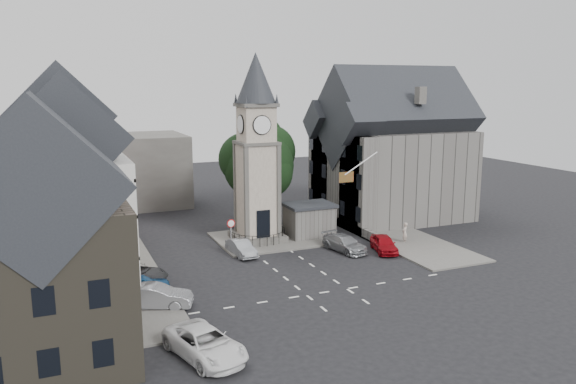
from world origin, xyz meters
name	(u,v)px	position (x,y,z in m)	size (l,w,h in m)	color
ground	(294,268)	(0.00, 0.00, 0.00)	(120.00, 120.00, 0.00)	black
pavement_west	(113,264)	(-12.50, 6.00, 0.07)	(6.00, 30.00, 0.14)	#595651
pavement_east	(374,227)	(12.00, 8.00, 0.07)	(6.00, 26.00, 0.14)	#595651
central_island	(273,238)	(1.50, 8.00, 0.08)	(10.00, 8.00, 0.16)	#595651
road_markings	(327,292)	(0.00, -5.50, 0.01)	(20.00, 8.00, 0.01)	silver
clock_tower	(257,149)	(0.00, 7.99, 8.12)	(4.86, 4.86, 16.25)	#4C4944
stone_shelter	(309,220)	(4.80, 7.50, 1.55)	(4.30, 3.30, 3.08)	#595652
town_tree	(258,155)	(2.00, 13.00, 6.97)	(7.20, 7.20, 10.80)	black
warning_sign_post	(231,229)	(-3.20, 5.43, 2.03)	(0.70, 0.19, 2.85)	black
terrace_pink	(61,165)	(-15.50, 16.00, 6.58)	(8.10, 7.60, 12.80)	#DCA297
terrace_cream	(64,179)	(-15.50, 8.00, 6.58)	(8.10, 7.60, 12.80)	beige
terrace_tudor	(68,204)	(-15.50, 0.00, 6.19)	(8.10, 7.60, 12.00)	silver
building_sw_stone	(42,261)	(-17.00, -9.00, 5.35)	(8.60, 7.60, 10.40)	#433E32
backdrop_west	(94,172)	(-12.00, 28.00, 4.00)	(20.00, 10.00, 8.00)	#4C4944
east_building	(391,158)	(15.59, 11.00, 6.26)	(14.40, 11.40, 12.60)	#595652
east_boundary_wall	(339,221)	(9.20, 10.00, 0.45)	(0.40, 16.00, 0.90)	#595652
flagpole	(361,163)	(8.00, 4.00, 7.00)	(3.68, 0.10, 2.74)	white
car_west_blue	(140,285)	(-11.50, -1.04, 0.66)	(1.57, 3.90, 1.33)	navy
car_west_silver	(156,297)	(-10.95, -3.77, 0.74)	(1.56, 4.47, 1.47)	gray
car_west_grey	(134,273)	(-11.50, 1.48, 0.65)	(2.17, 4.70, 1.31)	#333336
car_island_silver	(241,248)	(-2.66, 4.50, 0.63)	(1.34, 3.83, 1.26)	#9DA1A6
car_island_east	(345,243)	(5.61, 2.30, 0.66)	(1.84, 4.53, 1.32)	gray
car_east_red	(384,244)	(8.50, 0.86, 0.69)	(1.62, 4.04, 1.38)	#9A0811
van_sw_white	(205,344)	(-9.81, -11.21, 0.74)	(2.46, 5.33, 1.48)	white
pedestrian	(405,233)	(11.50, 2.27, 0.93)	(0.68, 0.45, 1.86)	#B3A194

